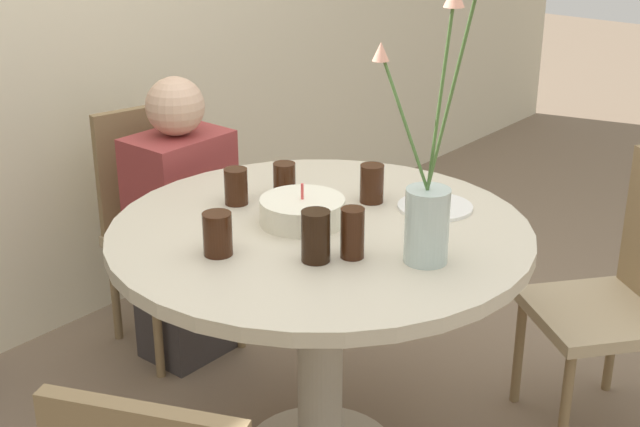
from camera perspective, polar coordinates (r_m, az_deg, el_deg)
dining_table at (r=2.52m, az=0.00°, el=-3.99°), size 1.17×1.17×0.77m
chair_right_flank at (r=3.32m, az=-10.11°, el=-0.21°), size 0.48×0.48×0.88m
chair_near_front at (r=2.91m, az=18.96°, el=-4.45°), size 0.56×0.56×0.88m
birthday_cake at (r=2.47m, az=-1.13°, el=0.18°), size 0.24×0.24×0.12m
flower_vase at (r=2.20m, az=6.87°, el=0.59°), size 0.15×0.32×0.72m
side_plate at (r=2.60m, az=7.38°, el=0.43°), size 0.22×0.22×0.01m
drink_glass_0 at (r=2.61m, az=-5.39°, el=1.74°), size 0.07×0.07×0.11m
drink_glass_1 at (r=2.62m, az=3.34°, el=1.93°), size 0.07×0.07×0.11m
drink_glass_2 at (r=2.25m, az=2.09°, el=-1.26°), size 0.06×0.06×0.13m
drink_glass_3 at (r=2.66m, az=-2.29°, el=2.17°), size 0.07×0.07×0.10m
drink_glass_4 at (r=2.28m, az=-6.58°, el=-1.31°), size 0.08×0.08×0.11m
drink_glass_5 at (r=2.23m, az=-0.27°, el=-1.46°), size 0.07×0.07×0.13m
person_boy at (r=3.19m, az=-8.77°, el=-1.10°), size 0.34×0.24×1.04m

